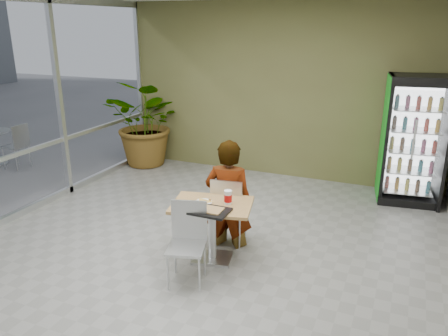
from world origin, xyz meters
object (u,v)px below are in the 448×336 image
Objects in this scene: soda_cup at (228,197)px; chair_near at (188,235)px; dining_table at (212,220)px; seated_woman at (228,204)px; cafeteria_tray at (209,211)px; chair_far at (228,206)px; beverage_fridge at (413,140)px; potted_plant at (148,123)px.

chair_near is at bearing -115.27° from soda_cup.
seated_woman reaches higher than dining_table.
cafeteria_tray reaches higher than dining_table.
dining_table is 0.49m from chair_near.
seated_woman reaches higher than soda_cup.
chair_far reaches higher than cafeteria_tray.
seated_woman is at bearing 88.41° from dining_table.
chair_far is 0.71m from cafeteria_tray.
dining_table is 1.15× the size of chair_far.
chair_far is at bearing 97.87° from seated_woman.
beverage_fridge is at bearing 54.46° from dining_table.
soda_cup is 4.17m from potted_plant.
chair_far reaches higher than chair_near.
seated_woman is (0.09, 0.96, 0.02)m from chair_near.
beverage_fridge is (2.14, 3.00, 0.49)m from dining_table.
potted_plant is at bearing -49.77° from chair_far.
chair_far is 0.53× the size of potted_plant.
chair_near is 0.97m from seated_woman.
chair_far is 0.92m from chair_near.
seated_woman is (-0.01, 0.05, 0.02)m from chair_far.
seated_woman is 3.33m from beverage_fridge.
seated_woman is 3.78m from potted_plant.
beverage_fridge is at bearing -137.15° from chair_far.
chair_far is 3.36m from beverage_fridge.
dining_table is 2.33× the size of cafeteria_tray.
potted_plant is (-2.97, 2.92, 0.05)m from soda_cup.
potted_plant reaches higher than cafeteria_tray.
chair_far is 2.03× the size of cafeteria_tray.
chair_near reaches higher than cafeteria_tray.
soda_cup is 0.10× the size of potted_plant.
soda_cup is at bearing 104.17° from seated_woman.
beverage_fridge reaches higher than dining_table.
seated_woman is at bearing 111.78° from soda_cup.
beverage_fridge is (2.22, 3.48, 0.48)m from chair_near.
dining_table is 0.48m from seated_woman.
dining_table is 0.52× the size of beverage_fridge.
chair_near is at bearing 76.98° from seated_woman.
potted_plant is at bearing -49.38° from seated_woman.
chair_far is at bearing 67.53° from chair_near.
potted_plant reaches higher than dining_table.
cafeteria_tray is (0.15, 0.24, 0.22)m from chair_near.
cafeteria_tray is 4.32m from potted_plant.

